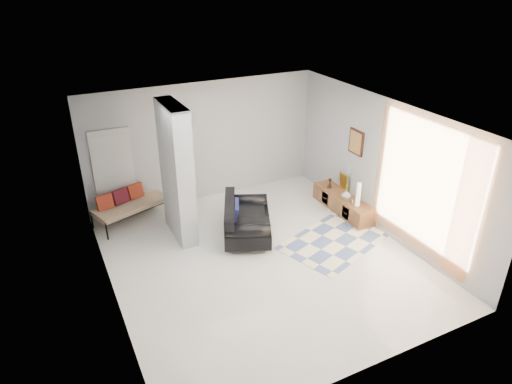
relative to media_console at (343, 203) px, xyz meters
name	(u,v)px	position (x,y,z in m)	size (l,w,h in m)	color
floor	(263,259)	(-2.52, -0.90, -0.20)	(6.00, 6.00, 0.00)	beige
ceiling	(264,119)	(-2.52, -0.90, 2.60)	(6.00, 6.00, 0.00)	white
wall_back	(204,142)	(-2.52, 2.10, 1.20)	(6.00, 6.00, 0.00)	#ACAEB0
wall_front	(372,291)	(-2.52, -3.90, 1.20)	(6.00, 6.00, 0.00)	#ACAEB0
wall_left	(105,230)	(-5.27, -0.90, 1.20)	(6.00, 6.00, 0.00)	#ACAEB0
wall_right	(384,167)	(0.23, -0.90, 1.20)	(6.00, 6.00, 0.00)	#ACAEB0
partition_column	(177,173)	(-3.62, 0.70, 1.20)	(0.35, 1.20, 2.80)	#ABAFB2
hallway_door	(114,174)	(-4.62, 2.06, 0.82)	(0.85, 0.06, 2.04)	silver
curtain	(423,188)	(0.15, -2.05, 1.25)	(2.55, 2.55, 0.00)	orange
wall_art	(356,142)	(0.20, 0.00, 1.45)	(0.04, 0.45, 0.55)	#391A0F
media_console	(343,203)	(0.00, 0.00, 0.00)	(0.45, 1.79, 0.80)	brown
loveseat	(244,220)	(-2.46, 0.06, 0.15)	(1.46, 1.79, 0.76)	silver
daybed	(129,204)	(-4.46, 1.72, 0.22)	(1.72, 1.14, 0.77)	black
area_rug	(334,241)	(-0.92, -0.98, -0.20)	(2.12, 1.41, 0.01)	#F0E8B8
cylinder_lamp	(358,194)	(-0.02, -0.52, 0.46)	(0.10, 0.10, 0.53)	silver
bronze_figurine	(330,183)	(-0.05, 0.49, 0.31)	(0.12, 0.12, 0.23)	black
vase	(346,194)	(-0.05, -0.15, 0.30)	(0.20, 0.20, 0.21)	silver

